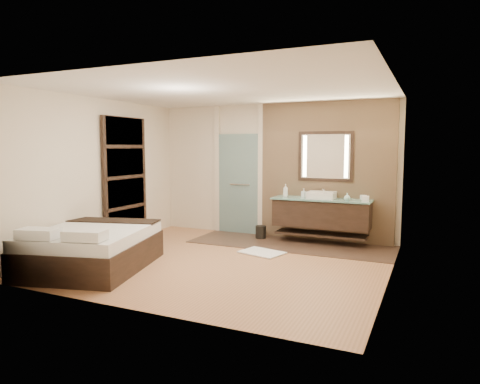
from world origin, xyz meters
The scene contains 15 objects.
floor centered at (0.00, 0.00, 0.00)m, with size 5.00×5.00×0.00m, color #9E6742.
tile_strip centered at (0.60, 1.60, 0.01)m, with size 3.80×1.30×0.01m, color #39281F.
stone_wall centered at (1.10, 2.21, 1.35)m, with size 2.60×0.08×2.70m, color tan.
vanity centered at (1.10, 1.92, 0.58)m, with size 1.85×0.55×0.88m.
mirror_unit centered at (1.10, 2.16, 1.65)m, with size 1.06×0.04×0.96m.
frosted_door centered at (-0.75, 2.20, 1.14)m, with size 1.10×0.12×2.70m.
shoji_partition centered at (-2.43, 0.60, 1.21)m, with size 0.06×1.20×2.40m.
bed centered at (-1.65, -1.16, 0.31)m, with size 1.98×2.26×0.74m.
bath_mat centered at (0.36, 0.75, 0.02)m, with size 0.72×0.50×0.02m, color white.
waste_bin centered at (-0.10, 1.85, 0.13)m, with size 0.21×0.21×0.26m, color black.
tissue_box centered at (1.92, 1.78, 0.92)m, with size 0.12×0.12×0.10m, color white.
soap_bottle_a centered at (0.39, 1.90, 0.99)m, with size 0.09×0.10×0.25m, color silver.
soap_bottle_b centered at (0.72, 2.05, 0.95)m, with size 0.07×0.07×0.16m, color #B2B2B2.
soap_bottle_c centered at (1.60, 1.80, 0.93)m, with size 0.11×0.11×0.14m, color silver.
cup centered at (1.87, 1.91, 0.91)m, with size 0.13×0.13×0.10m, color silver.
Camera 1 is at (3.00, -5.99, 1.83)m, focal length 32.00 mm.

